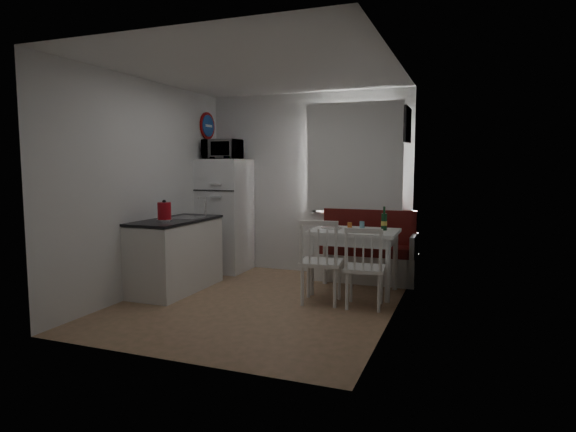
% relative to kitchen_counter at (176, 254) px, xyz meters
% --- Properties ---
extents(floor, '(3.00, 3.50, 0.02)m').
position_rel_kitchen_counter_xyz_m(floor, '(1.20, -0.16, -0.46)').
color(floor, '#8E724B').
rests_on(floor, ground).
extents(ceiling, '(3.00, 3.50, 0.02)m').
position_rel_kitchen_counter_xyz_m(ceiling, '(1.20, -0.16, 2.14)').
color(ceiling, white).
rests_on(ceiling, wall_back).
extents(wall_back, '(3.00, 0.02, 2.60)m').
position_rel_kitchen_counter_xyz_m(wall_back, '(1.20, 1.59, 0.84)').
color(wall_back, white).
rests_on(wall_back, floor).
extents(wall_front, '(3.00, 0.02, 2.60)m').
position_rel_kitchen_counter_xyz_m(wall_front, '(1.20, -1.91, 0.84)').
color(wall_front, white).
rests_on(wall_front, floor).
extents(wall_left, '(0.02, 3.50, 2.60)m').
position_rel_kitchen_counter_xyz_m(wall_left, '(-0.30, -0.16, 0.84)').
color(wall_left, white).
rests_on(wall_left, floor).
extents(wall_right, '(0.02, 3.50, 2.60)m').
position_rel_kitchen_counter_xyz_m(wall_right, '(2.70, -0.16, 0.84)').
color(wall_right, white).
rests_on(wall_right, floor).
extents(window, '(1.22, 0.06, 1.47)m').
position_rel_kitchen_counter_xyz_m(window, '(1.90, 1.56, 1.17)').
color(window, white).
rests_on(window, wall_back).
extents(curtain, '(1.35, 0.02, 1.50)m').
position_rel_kitchen_counter_xyz_m(curtain, '(1.90, 1.49, 1.22)').
color(curtain, white).
rests_on(curtain, wall_back).
extents(kitchen_counter, '(0.62, 1.32, 1.16)m').
position_rel_kitchen_counter_xyz_m(kitchen_counter, '(0.00, 0.00, 0.00)').
color(kitchen_counter, white).
rests_on(kitchen_counter, floor).
extents(wall_sign, '(0.03, 0.40, 0.40)m').
position_rel_kitchen_counter_xyz_m(wall_sign, '(-0.27, 1.29, 1.69)').
color(wall_sign, '#19479A').
rests_on(wall_sign, wall_left).
extents(picture_frame, '(0.04, 0.52, 0.42)m').
position_rel_kitchen_counter_xyz_m(picture_frame, '(2.67, 0.94, 1.59)').
color(picture_frame, black).
rests_on(picture_frame, wall_right).
extents(bench, '(1.34, 0.52, 0.96)m').
position_rel_kitchen_counter_xyz_m(bench, '(2.12, 1.36, -0.14)').
color(bench, white).
rests_on(bench, floor).
extents(dining_table, '(1.04, 0.73, 0.78)m').
position_rel_kitchen_counter_xyz_m(dining_table, '(2.11, 0.68, 0.24)').
color(dining_table, white).
rests_on(dining_table, floor).
extents(chair_left, '(0.50, 0.48, 0.52)m').
position_rel_kitchen_counter_xyz_m(chair_left, '(1.86, 0.01, 0.14)').
color(chair_left, white).
rests_on(chair_left, floor).
extents(chair_right, '(0.46, 0.44, 0.48)m').
position_rel_kitchen_counter_xyz_m(chair_right, '(2.36, 0.02, 0.10)').
color(chair_right, white).
rests_on(chair_right, floor).
extents(fridge, '(0.66, 0.66, 1.65)m').
position_rel_kitchen_counter_xyz_m(fridge, '(0.02, 1.24, 0.37)').
color(fridge, white).
rests_on(fridge, floor).
extents(microwave, '(0.52, 0.35, 0.29)m').
position_rel_kitchen_counter_xyz_m(microwave, '(0.02, 1.19, 1.34)').
color(microwave, white).
rests_on(microwave, fridge).
extents(kettle, '(0.19, 0.19, 0.25)m').
position_rel_kitchen_counter_xyz_m(kettle, '(0.05, -0.30, 0.57)').
color(kettle, red).
rests_on(kettle, kitchen_counter).
extents(wine_bottle, '(0.07, 0.07, 0.29)m').
position_rel_kitchen_counter_xyz_m(wine_bottle, '(2.45, 0.78, 0.47)').
color(wine_bottle, '#133D1E').
rests_on(wine_bottle, dining_table).
extents(drinking_glass_orange, '(0.06, 0.06, 0.09)m').
position_rel_kitchen_counter_xyz_m(drinking_glass_orange, '(2.06, 0.63, 0.37)').
color(drinking_glass_orange, orange).
rests_on(drinking_glass_orange, dining_table).
extents(drinking_glass_blue, '(0.06, 0.06, 0.10)m').
position_rel_kitchen_counter_xyz_m(drinking_glass_blue, '(2.19, 0.73, 0.38)').
color(drinking_glass_blue, '#78B9CD').
rests_on(drinking_glass_blue, dining_table).
extents(plate, '(0.25, 0.25, 0.02)m').
position_rel_kitchen_counter_xyz_m(plate, '(1.81, 0.70, 0.33)').
color(plate, white).
rests_on(plate, dining_table).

